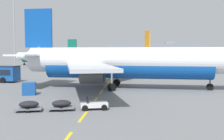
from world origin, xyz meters
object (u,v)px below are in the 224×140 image
Objects in this scene: airliner_mid_left at (163,56)px; airliner_far_right at (218,55)px; baggage_train at (62,105)px; uld_cargo_container at (29,89)px; airliner_foreground at (124,62)px; apron_light_mast_near at (14,17)px; airliner_far_center at (47,57)px.

airliner_far_right is (26.61, 34.33, 0.02)m from airliner_mid_left.
airliner_mid_left is at bearing 73.55° from baggage_train.
airliner_mid_left is at bearing 63.73° from uld_cargo_container.
airliner_foreground is 1.31× the size of apron_light_mast_near.
baggage_train is at bearing -106.45° from airliner_mid_left.
airliner_far_center is (-42.64, 22.78, -0.83)m from airliner_mid_left.
baggage_train is at bearing -115.71° from airliner_far_right.
uld_cargo_container is at bearing 127.70° from baggage_train.
apron_light_mast_near reaches higher than airliner_far_center.
airliner_far_center is (-32.07, 61.73, -0.65)m from airliner_foreground.
airliner_far_center reaches higher than uld_cargo_container.
apron_light_mast_near reaches higher than uld_cargo_container.
baggage_train is (-15.99, -54.14, -3.60)m from airliner_mid_left.
airliner_foreground is 1.05× the size of airliner_far_right.
airliner_far_center is at bearing 151.88° from airliner_mid_left.
airliner_far_right reaches higher than airliner_far_center.
airliner_far_right is at bearing 52.22° from airliner_mid_left.
airliner_foreground is 1.21× the size of airliner_far_center.
airliner_far_center is 81.45m from baggage_train.
baggage_train is (-5.42, -15.19, -3.42)m from airliner_foreground.
airliner_mid_left is 43.44m from airliner_far_right.
apron_light_mast_near is (-35.40, 40.88, 12.47)m from airliner_foreground.
baggage_train is at bearing -52.30° from uld_cargo_container.
airliner_mid_left is at bearing -2.41° from apron_light_mast_near.
airliner_mid_left reaches higher than airliner_far_center.
airliner_far_right is at bearing 64.29° from baggage_train.
airliner_far_right is 3.82× the size of baggage_train.
airliner_far_center is at bearing 117.45° from airliner_foreground.
airliner_foreground is 69.57m from airliner_far_center.
airliner_far_right reaches higher than uld_cargo_container.
airliner_foreground reaches higher than baggage_train.
airliner_far_center reaches higher than baggage_train.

